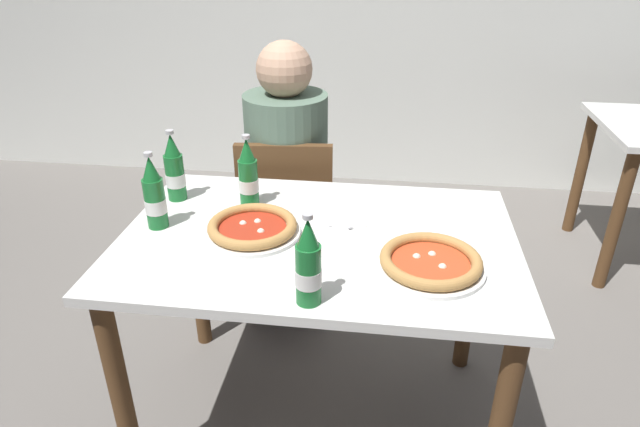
{
  "coord_description": "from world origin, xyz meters",
  "views": [
    {
      "loc": [
        0.2,
        -1.44,
        1.58
      ],
      "look_at": [
        0.0,
        0.05,
        0.8
      ],
      "focal_mm": 30.86,
      "sensor_mm": 36.0,
      "label": 1
    }
  ],
  "objects_px": {
    "pizza_margherita_near": "(252,228)",
    "beer_bottle_center": "(308,266)",
    "dining_table_main": "(318,267)",
    "pizza_marinara_far": "(430,262)",
    "beer_bottle_extra": "(154,196)",
    "beer_bottle_right": "(248,176)",
    "diner_seated": "(288,190)",
    "napkin_with_cutlery": "(334,215)",
    "chair_behind_table": "(288,217)",
    "beer_bottle_left": "(175,171)"
  },
  "relations": [
    {
      "from": "pizza_margherita_near",
      "to": "beer_bottle_center",
      "type": "height_order",
      "value": "beer_bottle_center"
    },
    {
      "from": "dining_table_main",
      "to": "beer_bottle_center",
      "type": "bearing_deg",
      "value": -86.24
    },
    {
      "from": "pizza_marinara_far",
      "to": "beer_bottle_extra",
      "type": "xyz_separation_m",
      "value": [
        -0.83,
        0.14,
        0.08
      ]
    },
    {
      "from": "beer_bottle_center",
      "to": "beer_bottle_right",
      "type": "relative_size",
      "value": 1.0
    },
    {
      "from": "diner_seated",
      "to": "napkin_with_cutlery",
      "type": "relative_size",
      "value": 5.37
    },
    {
      "from": "beer_bottle_right",
      "to": "beer_bottle_extra",
      "type": "bearing_deg",
      "value": -142.85
    },
    {
      "from": "dining_table_main",
      "to": "pizza_marinara_far",
      "type": "bearing_deg",
      "value": -23.22
    },
    {
      "from": "beer_bottle_right",
      "to": "beer_bottle_extra",
      "type": "xyz_separation_m",
      "value": [
        -0.25,
        -0.19,
        0.0
      ]
    },
    {
      "from": "beer_bottle_right",
      "to": "pizza_marinara_far",
      "type": "bearing_deg",
      "value": -28.87
    },
    {
      "from": "chair_behind_table",
      "to": "diner_seated",
      "type": "bearing_deg",
      "value": -87.78
    },
    {
      "from": "chair_behind_table",
      "to": "beer_bottle_right",
      "type": "xyz_separation_m",
      "value": [
        -0.04,
        -0.43,
        0.37
      ]
    },
    {
      "from": "dining_table_main",
      "to": "beer_bottle_left",
      "type": "relative_size",
      "value": 4.86
    },
    {
      "from": "pizza_marinara_far",
      "to": "chair_behind_table",
      "type": "bearing_deg",
      "value": 125.83
    },
    {
      "from": "pizza_marinara_far",
      "to": "beer_bottle_extra",
      "type": "height_order",
      "value": "beer_bottle_extra"
    },
    {
      "from": "beer_bottle_left",
      "to": "beer_bottle_center",
      "type": "relative_size",
      "value": 1.0
    },
    {
      "from": "dining_table_main",
      "to": "pizza_margherita_near",
      "type": "xyz_separation_m",
      "value": [
        -0.2,
        -0.01,
        0.14
      ]
    },
    {
      "from": "beer_bottle_center",
      "to": "beer_bottle_extra",
      "type": "relative_size",
      "value": 1.0
    },
    {
      "from": "dining_table_main",
      "to": "napkin_with_cutlery",
      "type": "distance_m",
      "value": 0.18
    },
    {
      "from": "diner_seated",
      "to": "beer_bottle_right",
      "type": "bearing_deg",
      "value": -94.46
    },
    {
      "from": "chair_behind_table",
      "to": "diner_seated",
      "type": "relative_size",
      "value": 0.7
    },
    {
      "from": "beer_bottle_extra",
      "to": "beer_bottle_left",
      "type": "bearing_deg",
      "value": 93.28
    },
    {
      "from": "chair_behind_table",
      "to": "pizza_margherita_near",
      "type": "relative_size",
      "value": 2.9
    },
    {
      "from": "beer_bottle_right",
      "to": "napkin_with_cutlery",
      "type": "height_order",
      "value": "beer_bottle_right"
    },
    {
      "from": "dining_table_main",
      "to": "diner_seated",
      "type": "distance_m",
      "value": 0.7
    },
    {
      "from": "beer_bottle_left",
      "to": "beer_bottle_center",
      "type": "bearing_deg",
      "value": -44.42
    },
    {
      "from": "pizza_marinara_far",
      "to": "beer_bottle_right",
      "type": "height_order",
      "value": "beer_bottle_right"
    },
    {
      "from": "dining_table_main",
      "to": "beer_bottle_left",
      "type": "distance_m",
      "value": 0.59
    },
    {
      "from": "pizza_marinara_far",
      "to": "beer_bottle_right",
      "type": "bearing_deg",
      "value": 151.13
    },
    {
      "from": "napkin_with_cutlery",
      "to": "beer_bottle_extra",
      "type": "bearing_deg",
      "value": -165.59
    },
    {
      "from": "dining_table_main",
      "to": "diner_seated",
      "type": "relative_size",
      "value": 0.99
    },
    {
      "from": "chair_behind_table",
      "to": "beer_bottle_center",
      "type": "distance_m",
      "value": 1.04
    },
    {
      "from": "dining_table_main",
      "to": "pizza_margherita_near",
      "type": "distance_m",
      "value": 0.24
    },
    {
      "from": "pizza_marinara_far",
      "to": "beer_bottle_center",
      "type": "distance_m",
      "value": 0.37
    },
    {
      "from": "dining_table_main",
      "to": "beer_bottle_extra",
      "type": "distance_m",
      "value": 0.55
    },
    {
      "from": "pizza_margherita_near",
      "to": "beer_bottle_center",
      "type": "relative_size",
      "value": 1.19
    },
    {
      "from": "diner_seated",
      "to": "beer_bottle_left",
      "type": "xyz_separation_m",
      "value": [
        -0.3,
        -0.47,
        0.27
      ]
    },
    {
      "from": "chair_behind_table",
      "to": "napkin_with_cutlery",
      "type": "xyz_separation_m",
      "value": [
        0.25,
        -0.48,
        0.27
      ]
    },
    {
      "from": "pizza_margherita_near",
      "to": "beer_bottle_right",
      "type": "xyz_separation_m",
      "value": [
        -0.06,
        0.2,
        0.08
      ]
    },
    {
      "from": "dining_table_main",
      "to": "chair_behind_table",
      "type": "distance_m",
      "value": 0.66
    },
    {
      "from": "beer_bottle_left",
      "to": "beer_bottle_right",
      "type": "bearing_deg",
      "value": -2.7
    },
    {
      "from": "napkin_with_cutlery",
      "to": "beer_bottle_left",
      "type": "bearing_deg",
      "value": 173.71
    },
    {
      "from": "beer_bottle_left",
      "to": "napkin_with_cutlery",
      "type": "bearing_deg",
      "value": -6.29
    },
    {
      "from": "dining_table_main",
      "to": "napkin_with_cutlery",
      "type": "bearing_deg",
      "value": 75.04
    },
    {
      "from": "pizza_margherita_near",
      "to": "dining_table_main",
      "type": "bearing_deg",
      "value": 4.28
    },
    {
      "from": "beer_bottle_center",
      "to": "napkin_with_cutlery",
      "type": "xyz_separation_m",
      "value": [
        0.01,
        0.47,
        -0.1
      ]
    },
    {
      "from": "beer_bottle_center",
      "to": "napkin_with_cutlery",
      "type": "bearing_deg",
      "value": 88.3
    },
    {
      "from": "dining_table_main",
      "to": "beer_bottle_left",
      "type": "xyz_separation_m",
      "value": [
        -0.52,
        0.19,
        0.22
      ]
    },
    {
      "from": "beer_bottle_right",
      "to": "napkin_with_cutlery",
      "type": "relative_size",
      "value": 1.1
    },
    {
      "from": "diner_seated",
      "to": "beer_bottle_right",
      "type": "xyz_separation_m",
      "value": [
        -0.04,
        -0.48,
        0.27
      ]
    },
    {
      "from": "pizza_margherita_near",
      "to": "beer_bottle_center",
      "type": "xyz_separation_m",
      "value": [
        0.22,
        -0.32,
        0.08
      ]
    }
  ]
}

